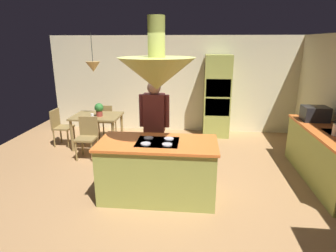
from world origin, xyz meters
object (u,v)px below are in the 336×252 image
(kitchen_island, at_px, (158,169))
(chair_by_back_wall, at_px, (106,119))
(oven_tower, at_px, (217,96))
(dining_table, at_px, (97,120))
(microwave_on_counter, at_px, (315,114))
(chair_facing_island, at_px, (87,135))
(chair_at_corner, at_px, (60,125))
(cup_on_table, at_px, (92,116))
(person_at_island, at_px, (154,123))
(potted_plant_on_table, at_px, (99,109))

(kitchen_island, xyz_separation_m, chair_by_back_wall, (-1.70, 2.74, 0.04))
(oven_tower, distance_m, dining_table, 3.05)
(microwave_on_counter, bearing_deg, chair_facing_island, -179.65)
(oven_tower, relative_size, dining_table, 1.93)
(oven_tower, distance_m, microwave_on_counter, 2.47)
(chair_by_back_wall, bearing_deg, chair_facing_island, 90.00)
(kitchen_island, distance_m, chair_by_back_wall, 3.23)
(chair_at_corner, bearing_deg, microwave_on_counter, -96.41)
(cup_on_table, bearing_deg, chair_at_corner, 166.71)
(oven_tower, distance_m, chair_at_corner, 3.93)
(oven_tower, height_order, person_at_island, oven_tower)
(kitchen_island, xyz_separation_m, dining_table, (-1.70, 2.10, 0.19))
(dining_table, bearing_deg, chair_by_back_wall, 90.00)
(person_at_island, bearing_deg, chair_facing_island, 154.43)
(person_at_island, height_order, chair_facing_island, person_at_island)
(chair_by_back_wall, bearing_deg, kitchen_island, 121.80)
(oven_tower, xyz_separation_m, chair_by_back_wall, (-2.80, -0.50, -0.54))
(dining_table, distance_m, chair_facing_island, 0.66)
(person_at_island, bearing_deg, kitchen_island, -78.06)
(kitchen_island, xyz_separation_m, oven_tower, (1.10, 3.24, 0.58))
(dining_table, xyz_separation_m, person_at_island, (1.55, -1.38, 0.36))
(potted_plant_on_table, bearing_deg, chair_facing_island, -99.22)
(cup_on_table, bearing_deg, chair_facing_island, -86.33)
(oven_tower, bearing_deg, dining_table, -157.79)
(cup_on_table, bearing_deg, potted_plant_on_table, 48.59)
(oven_tower, bearing_deg, cup_on_table, -154.43)
(potted_plant_on_table, xyz_separation_m, microwave_on_counter, (4.45, -0.54, 0.14))
(person_at_island, xyz_separation_m, potted_plant_on_table, (-1.46, 1.31, -0.09))
(dining_table, bearing_deg, oven_tower, 22.21)
(person_at_island, xyz_separation_m, chair_by_back_wall, (-1.55, 2.02, -0.51))
(oven_tower, height_order, microwave_on_counter, oven_tower)
(dining_table, distance_m, chair_at_corner, 0.93)
(kitchen_island, xyz_separation_m, potted_plant_on_table, (-1.61, 2.03, 0.46))
(cup_on_table, bearing_deg, dining_table, 82.51)
(chair_by_back_wall, distance_m, potted_plant_on_table, 0.84)
(potted_plant_on_table, bearing_deg, person_at_island, -41.93)
(chair_facing_island, bearing_deg, dining_table, 90.00)
(oven_tower, distance_m, cup_on_table, 3.14)
(kitchen_island, height_order, microwave_on_counter, microwave_on_counter)
(potted_plant_on_table, xyz_separation_m, cup_on_table, (-0.12, -0.14, -0.12))
(kitchen_island, distance_m, chair_at_corner, 3.36)
(person_at_island, distance_m, potted_plant_on_table, 1.96)
(chair_at_corner, xyz_separation_m, potted_plant_on_table, (1.01, -0.07, 0.42))
(dining_table, distance_m, chair_by_back_wall, 0.66)
(chair_at_corner, bearing_deg, dining_table, -90.00)
(chair_facing_island, relative_size, potted_plant_on_table, 2.90)
(dining_table, xyz_separation_m, chair_by_back_wall, (0.00, 0.64, -0.15))
(chair_facing_island, distance_m, potted_plant_on_table, 0.71)
(potted_plant_on_table, bearing_deg, oven_tower, 24.21)
(chair_by_back_wall, height_order, cup_on_table, chair_by_back_wall)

